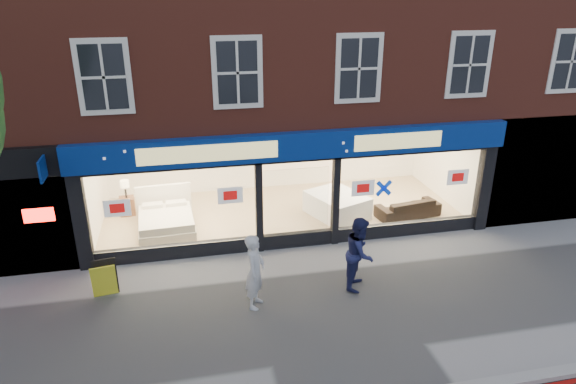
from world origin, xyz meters
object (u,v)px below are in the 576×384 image
object	(u,v)px
sofa	(408,207)
pedestrian_blue	(360,253)
mattress_stack	(337,205)
display_bed	(166,220)
pedestrian_grey	(255,271)
a_board	(105,279)

from	to	relation	value
sofa	pedestrian_blue	size ratio (longest dim) A/B	1.10
mattress_stack	pedestrian_blue	world-z (taller)	pedestrian_blue
sofa	pedestrian_blue	world-z (taller)	pedestrian_blue
display_bed	mattress_stack	xyz separation A→B (m)	(5.13, -0.04, 0.03)
pedestrian_grey	pedestrian_blue	world-z (taller)	pedestrian_blue
pedestrian_blue	sofa	bearing A→B (deg)	-10.48
display_bed	a_board	size ratio (longest dim) A/B	2.36
a_board	pedestrian_blue	bearing A→B (deg)	-16.12
display_bed	a_board	distance (m)	3.28
display_bed	mattress_stack	distance (m)	5.13
display_bed	pedestrian_grey	xyz separation A→B (m)	(1.98, -4.13, 0.47)
pedestrian_blue	pedestrian_grey	bearing A→B (deg)	125.86
display_bed	mattress_stack	world-z (taller)	display_bed
display_bed	pedestrian_blue	size ratio (longest dim) A/B	1.13
display_bed	sofa	xyz separation A→B (m)	(7.23, -0.56, -0.02)
sofa	pedestrian_grey	bearing A→B (deg)	25.14
display_bed	pedestrian_grey	bearing A→B (deg)	-67.45
pedestrian_grey	pedestrian_blue	bearing A→B (deg)	-58.21
a_board	sofa	bearing A→B (deg)	7.89
mattress_stack	pedestrian_grey	world-z (taller)	pedestrian_grey
display_bed	pedestrian_blue	world-z (taller)	pedestrian_blue
a_board	pedestrian_grey	bearing A→B (deg)	-26.70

